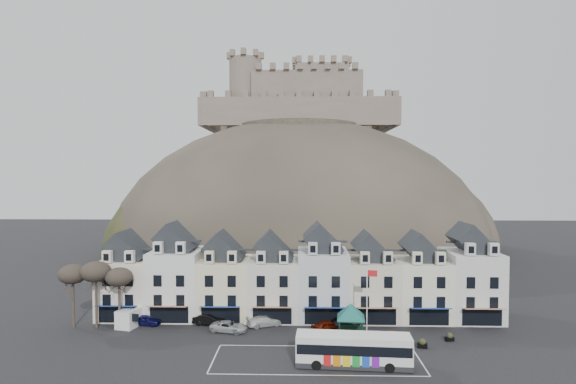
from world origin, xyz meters
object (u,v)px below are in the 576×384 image
at_px(car_maroon, 329,326).
at_px(car_white, 264,321).
at_px(bus_shelter, 351,311).
at_px(flagpole, 368,299).
at_px(red_buoy, 392,339).
at_px(bus, 353,348).
at_px(car_navy, 146,320).
at_px(white_van, 134,315).
at_px(car_black, 210,319).
at_px(car_silver, 229,327).
at_px(car_charcoal, 345,326).

bearing_deg(car_maroon, car_white, 54.43).
xyz_separation_m(bus_shelter, flagpole, (1.96, -0.45, 1.67)).
bearing_deg(red_buoy, bus, -134.17).
bearing_deg(bus, car_maroon, 104.70).
bearing_deg(car_navy, white_van, 89.53).
height_order(red_buoy, car_black, red_buoy).
xyz_separation_m(bus, car_maroon, (-1.90, 9.82, -1.08)).
distance_m(red_buoy, white_van, 33.24).
distance_m(white_van, car_maroon, 25.67).
bearing_deg(car_white, car_maroon, -127.66).
xyz_separation_m(red_buoy, flagpole, (-2.39, 2.44, 3.95)).
xyz_separation_m(car_silver, car_charcoal, (14.73, 0.80, -0.01)).
relative_size(car_white, car_maroon, 1.03).
height_order(car_white, car_maroon, car_maroon).
bearing_deg(car_maroon, bus, 170.29).
bearing_deg(red_buoy, bus_shelter, 146.43).
distance_m(car_navy, car_charcoal, 26.04).
height_order(bus, bus_shelter, bus_shelter).
height_order(bus, car_maroon, bus).
relative_size(white_van, car_black, 1.25).
bearing_deg(flagpole, car_white, 160.92).
distance_m(flagpole, car_maroon, 6.54).
relative_size(white_van, car_navy, 1.37).
distance_m(flagpole, car_charcoal, 5.73).
bearing_deg(car_white, bus_shelter, -132.93).
bearing_deg(bus_shelter, car_silver, 179.23).
distance_m(bus, car_black, 21.29).
relative_size(bus, car_white, 2.61).
xyz_separation_m(car_navy, car_silver, (11.27, -2.23, -0.03)).
relative_size(bus_shelter, red_buoy, 3.45).
height_order(car_navy, car_maroon, car_maroon).
bearing_deg(bus, car_black, 148.51).
relative_size(car_white, car_charcoal, 1.19).
distance_m(bus_shelter, car_silver, 15.43).
relative_size(flagpole, car_maroon, 1.94).
height_order(car_navy, car_black, car_black).
xyz_separation_m(car_navy, car_maroon, (23.82, -2.17, 0.08)).
xyz_separation_m(car_black, car_maroon, (15.47, -2.44, 0.04)).
bearing_deg(car_charcoal, red_buoy, -159.56).
distance_m(flagpole, car_white, 14.14).
distance_m(bus, car_maroon, 10.06).
bearing_deg(car_silver, car_navy, 89.10).
distance_m(red_buoy, car_navy, 31.49).
xyz_separation_m(flagpole, white_van, (-30.08, 4.67, -3.76)).
distance_m(bus_shelter, car_maroon, 4.00).
relative_size(car_silver, car_maroon, 1.04).
height_order(bus, flagpole, flagpole).
height_order(bus, car_white, bus).
xyz_separation_m(bus, white_van, (-27.46, 12.26, -0.67)).
bearing_deg(car_silver, red_buoy, -93.03).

